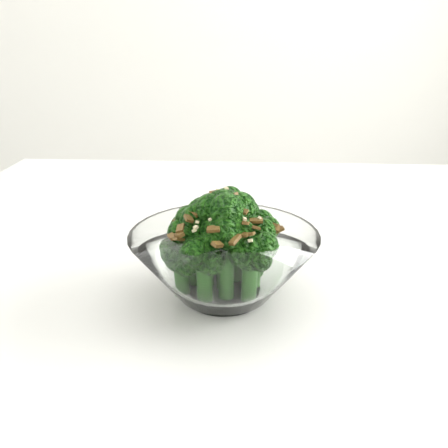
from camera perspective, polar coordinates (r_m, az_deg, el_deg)
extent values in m
cube|color=white|center=(0.69, 12.32, -3.06)|extent=(1.31, 0.98, 0.04)
cylinder|color=white|center=(1.24, -17.87, -11.68)|extent=(0.04, 0.04, 0.71)
cylinder|color=white|center=(0.52, 0.00, -8.00)|extent=(0.08, 0.08, 0.01)
cylinder|color=#245C18|center=(0.50, 0.00, -3.68)|extent=(0.02, 0.02, 0.07)
sphere|color=#205E11|center=(0.48, 0.00, 1.46)|extent=(0.04, 0.04, 0.04)
cylinder|color=#245C18|center=(0.52, 1.22, -3.12)|extent=(0.02, 0.02, 0.07)
sphere|color=#205E11|center=(0.50, 1.26, 1.43)|extent=(0.04, 0.04, 0.04)
cylinder|color=#245C18|center=(0.51, -2.02, -3.79)|extent=(0.02, 0.02, 0.06)
sphere|color=#205E11|center=(0.49, -2.09, 0.74)|extent=(0.04, 0.04, 0.04)
cylinder|color=#245C18|center=(0.48, 0.26, -5.34)|extent=(0.02, 0.02, 0.06)
sphere|color=#205E11|center=(0.47, 0.27, -0.87)|extent=(0.04, 0.04, 0.04)
cylinder|color=#245C18|center=(0.51, 3.37, -4.71)|extent=(0.02, 0.02, 0.05)
sphere|color=#205E11|center=(0.49, 3.46, -1.14)|extent=(0.04, 0.04, 0.04)
cylinder|color=#245C18|center=(0.52, -3.48, -4.51)|extent=(0.02, 0.02, 0.05)
sphere|color=#205E11|center=(0.50, -3.56, -1.07)|extent=(0.04, 0.04, 0.04)
cylinder|color=#245C18|center=(0.48, 2.91, -6.59)|extent=(0.02, 0.02, 0.04)
sphere|color=#205E11|center=(0.47, 2.99, -3.16)|extent=(0.04, 0.04, 0.04)
cylinder|color=#245C18|center=(0.48, -2.24, -6.68)|extent=(0.02, 0.02, 0.04)
sphere|color=#205E11|center=(0.47, -2.29, -3.40)|extent=(0.04, 0.04, 0.04)
cylinder|color=#245C18|center=(0.54, 3.84, -4.12)|extent=(0.02, 0.02, 0.04)
sphere|color=#205E11|center=(0.53, 3.91, -1.50)|extent=(0.03, 0.03, 0.03)
cylinder|color=#245C18|center=(0.50, -4.83, -6.30)|extent=(0.02, 0.02, 0.03)
sphere|color=#205E11|center=(0.49, -4.93, -3.57)|extent=(0.04, 0.04, 0.04)
cylinder|color=#245C18|center=(0.54, 0.04, -3.62)|extent=(0.02, 0.02, 0.04)
sphere|color=#205E11|center=(0.53, 0.04, -0.94)|extent=(0.03, 0.03, 0.03)
cylinder|color=#245C18|center=(0.53, 2.49, -3.96)|extent=(0.02, 0.02, 0.04)
sphere|color=#205E11|center=(0.52, 2.55, -0.72)|extent=(0.04, 0.04, 0.04)
cylinder|color=#245C18|center=(0.51, 2.97, -4.97)|extent=(0.02, 0.02, 0.04)
sphere|color=#205E11|center=(0.50, 3.03, -2.02)|extent=(0.03, 0.03, 0.03)
cube|color=brown|center=(0.48, 5.40, 0.03)|extent=(0.01, 0.01, 0.01)
cube|color=brown|center=(0.47, -5.21, -1.76)|extent=(0.01, 0.01, 0.01)
cube|color=brown|center=(0.48, 5.95, -0.43)|extent=(0.01, 0.01, 0.01)
cube|color=brown|center=(0.48, -1.33, 3.05)|extent=(0.01, 0.01, 0.01)
cube|color=brown|center=(0.46, 0.66, 1.25)|extent=(0.01, 0.01, 0.01)
cube|color=brown|center=(0.49, -4.10, 1.34)|extent=(0.01, 0.01, 0.01)
cube|color=brown|center=(0.45, -1.21, -0.57)|extent=(0.01, 0.01, 0.01)
cube|color=brown|center=(0.49, -3.44, 1.39)|extent=(0.01, 0.01, 0.01)
cube|color=brown|center=(0.53, 1.86, 1.37)|extent=(0.01, 0.01, 0.00)
cube|color=brown|center=(0.47, -4.05, 0.64)|extent=(0.01, 0.01, 0.01)
cube|color=brown|center=(0.48, -5.98, -1.43)|extent=(0.01, 0.01, 0.00)
cube|color=brown|center=(0.47, 3.71, 0.39)|extent=(0.01, 0.01, 0.00)
cube|color=brown|center=(0.50, -2.18, 2.57)|extent=(0.01, 0.01, 0.01)
cube|color=brown|center=(0.44, -0.76, -2.34)|extent=(0.01, 0.01, 0.01)
cube|color=brown|center=(0.48, -3.41, 1.27)|extent=(0.01, 0.01, 0.01)
cube|color=brown|center=(0.46, -5.13, -1.23)|extent=(0.01, 0.01, 0.01)
cube|color=brown|center=(0.47, -0.91, 2.83)|extent=(0.01, 0.01, 0.01)
cube|color=brown|center=(0.44, 1.28, -1.80)|extent=(0.01, 0.01, 0.01)
cube|color=brown|center=(0.53, 0.90, 1.73)|extent=(0.01, 0.01, 0.01)
cube|color=brown|center=(0.50, -4.42, 0.73)|extent=(0.01, 0.01, 0.01)
cube|color=brown|center=(0.51, -1.03, 2.49)|extent=(0.01, 0.01, 0.01)
cube|color=brown|center=(0.49, -1.89, 2.95)|extent=(0.01, 0.01, 0.01)
cube|color=brown|center=(0.47, 1.96, 1.50)|extent=(0.01, 0.01, 0.00)
cube|color=brown|center=(0.51, -4.09, 1.46)|extent=(0.01, 0.01, 0.01)
cube|color=brown|center=(0.46, -0.40, 2.36)|extent=(0.01, 0.01, 0.01)
cube|color=brown|center=(0.46, 3.65, -0.40)|extent=(0.01, 0.01, 0.01)
cube|color=brown|center=(0.48, -0.84, 3.21)|extent=(0.01, 0.01, 0.00)
cube|color=brown|center=(0.53, -3.10, 1.11)|extent=(0.01, 0.01, 0.01)
cube|color=brown|center=(0.47, -5.02, -0.46)|extent=(0.01, 0.01, 0.01)
cube|color=brown|center=(0.50, -5.35, 0.44)|extent=(0.01, 0.01, 0.01)
cube|color=brown|center=(0.45, 2.78, -1.22)|extent=(0.01, 0.01, 0.01)
cube|color=brown|center=(0.48, 5.21, -0.62)|extent=(0.01, 0.01, 0.00)
cube|color=brown|center=(0.46, 2.52, 0.11)|extent=(0.01, 0.01, 0.01)
cube|color=brown|center=(0.48, 6.10, -0.75)|extent=(0.01, 0.01, 0.01)
cube|color=brown|center=(0.48, -1.29, 3.22)|extent=(0.01, 0.01, 0.01)
cube|color=brown|center=(0.45, 2.14, -1.22)|extent=(0.01, 0.01, 0.01)
cube|color=brown|center=(0.48, 0.95, 3.40)|extent=(0.01, 0.01, 0.01)
cube|color=brown|center=(0.47, -0.65, 2.99)|extent=(0.01, 0.02, 0.01)
cube|color=beige|center=(0.46, -3.24, -0.39)|extent=(0.01, 0.01, 0.00)
cube|color=beige|center=(0.52, 1.31, 2.19)|extent=(0.00, 0.00, 0.00)
cube|color=beige|center=(0.49, -3.79, 1.27)|extent=(0.00, 0.00, 0.00)
cube|color=beige|center=(0.52, -2.79, 1.59)|extent=(0.00, 0.00, 0.00)
cube|color=beige|center=(0.46, 1.47, 0.97)|extent=(0.01, 0.00, 0.00)
cube|color=beige|center=(0.45, 3.04, -1.91)|extent=(0.01, 0.01, 0.01)
cube|color=beige|center=(0.52, -3.45, 1.18)|extent=(0.01, 0.01, 0.00)
cube|color=beige|center=(0.46, 1.66, 1.51)|extent=(0.00, 0.00, 0.00)
cube|color=beige|center=(0.52, 0.29, 2.20)|extent=(0.01, 0.01, 0.00)
cube|color=beige|center=(0.52, -3.18, 1.38)|extent=(0.00, 0.00, 0.00)
cube|color=beige|center=(0.49, -0.67, 3.17)|extent=(0.01, 0.01, 0.00)
cube|color=beige|center=(0.50, -2.02, 2.36)|extent=(0.01, 0.01, 0.00)
cube|color=beige|center=(0.48, -0.63, 3.87)|extent=(0.01, 0.01, 0.00)
cube|color=beige|center=(0.50, -5.00, 0.64)|extent=(0.01, 0.01, 0.01)
cube|color=beige|center=(0.48, 0.27, 4.08)|extent=(0.00, 0.00, 0.00)
cube|color=beige|center=(0.48, -4.18, 0.87)|extent=(0.00, 0.00, 0.00)
cube|color=beige|center=(0.48, -4.21, 0.81)|extent=(0.00, 0.00, 0.01)
cube|color=beige|center=(0.49, -2.13, 2.43)|extent=(0.01, 0.01, 0.00)
cube|color=beige|center=(0.46, -1.62, 0.53)|extent=(0.00, 0.00, 0.00)
cube|color=beige|center=(0.47, 4.07, 0.69)|extent=(0.00, 0.00, 0.00)
cube|color=beige|center=(0.49, 1.88, 2.51)|extent=(0.01, 0.01, 0.00)
cube|color=beige|center=(0.46, -3.41, -0.75)|extent=(0.01, 0.01, 0.00)
cube|color=beige|center=(0.46, 2.37, 0.57)|extent=(0.00, 0.00, 0.00)
cube|color=beige|center=(0.48, 3.28, 1.84)|extent=(0.00, 0.00, 0.00)
cube|color=beige|center=(0.46, -3.07, 0.23)|extent=(0.00, 0.00, 0.00)
cube|color=beige|center=(0.49, -4.59, 0.68)|extent=(0.01, 0.01, 0.00)
cube|color=beige|center=(0.46, -0.45, 1.29)|extent=(0.01, 0.00, 0.01)
cube|color=beige|center=(0.52, -4.03, 1.33)|extent=(0.00, 0.00, 0.00)
cube|color=beige|center=(0.53, 2.51, 1.63)|extent=(0.01, 0.01, 0.00)
cube|color=beige|center=(0.49, 0.44, 3.23)|extent=(0.01, 0.01, 0.01)
cube|color=beige|center=(0.51, 3.06, 1.67)|extent=(0.00, 0.00, 0.00)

